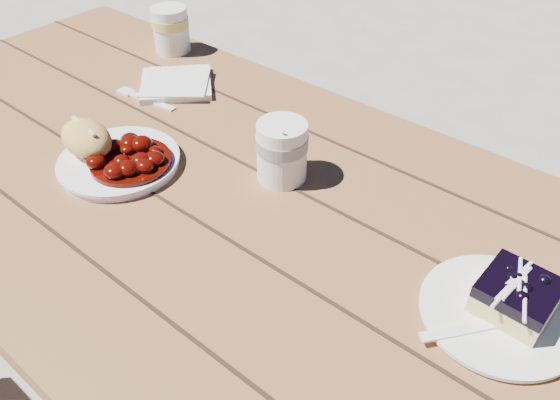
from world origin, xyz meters
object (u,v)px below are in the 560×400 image
Objects in this scene: picnic_table at (281,292)px; second_cup at (171,30)px; main_plate at (119,163)px; dessert_plate at (498,314)px; blueberry_cake at (516,296)px; coffee_cup at (282,152)px; bread_roll at (87,139)px.

picnic_table is 18.80× the size of second_cup.
dessert_plate is (0.65, 0.11, -0.00)m from main_plate.
main_plate is 2.26× the size of blueberry_cake.
coffee_cup is (-0.41, 0.05, 0.05)m from dessert_plate.
coffee_cup is 1.00× the size of second_cup.
blueberry_cake is (0.66, 0.12, 0.03)m from main_plate.
main_plate is 0.49m from second_cup.
main_plate is at bearing -168.22° from picnic_table.
main_plate is at bearing -170.64° from dessert_plate.
picnic_table is 0.38m from dessert_plate.
second_cup is at bearing 166.02° from blueberry_cake.
blueberry_cake is at bearing -15.51° from second_cup.
main_plate is 1.05× the size of dessert_plate.
main_plate reaches higher than dessert_plate.
coffee_cup is at bearing 176.42° from blueberry_cake.
bread_roll is at bearing -169.79° from dessert_plate.
second_cup is at bearing 156.95° from coffee_cup.
dessert_plate is at bearing -16.51° from second_cup.
main_plate is 1.80× the size of bread_roll.
blueberry_cake reaches higher than picnic_table.
bread_roll is at bearing -166.98° from picnic_table.
bread_roll is at bearing -148.80° from coffee_cup.
picnic_table is at bearing 11.78° from main_plate.
coffee_cup is at bearing 172.70° from dessert_plate.
picnic_table is 17.31× the size of bread_roll.
blueberry_cake is at bearing -5.11° from coffee_cup.
picnic_table is 0.37m from main_plate.
bread_roll is at bearing -59.84° from second_cup.
coffee_cup and second_cup have the same top height.
second_cup is at bearing 120.16° from bread_roll.
coffee_cup reaches higher than blueberry_cake.
bread_roll is 0.72m from dessert_plate.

